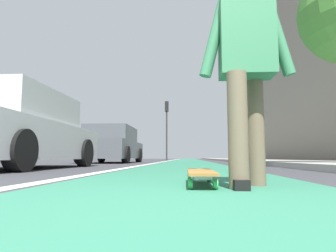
% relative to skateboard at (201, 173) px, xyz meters
% --- Properties ---
extents(ground_plane, '(80.00, 80.00, 0.00)m').
position_rel_skateboard_xyz_m(ground_plane, '(8.61, 0.13, -0.09)').
color(ground_plane, '#38383D').
extents(bike_lane_paint, '(56.00, 2.18, 0.00)m').
position_rel_skateboard_xyz_m(bike_lane_paint, '(22.61, 0.13, -0.09)').
color(bike_lane_paint, '#2D7256').
rests_on(bike_lane_paint, ground).
extents(lane_stripe_white, '(52.00, 0.16, 0.01)m').
position_rel_skateboard_xyz_m(lane_stripe_white, '(18.61, 1.37, -0.09)').
color(lane_stripe_white, silver).
rests_on(lane_stripe_white, ground).
extents(sidewalk_curb, '(52.00, 3.20, 0.12)m').
position_rel_skateboard_xyz_m(sidewalk_curb, '(16.61, -3.50, -0.04)').
color(sidewalk_curb, '#9E9B93').
rests_on(sidewalk_curb, ground).
extents(building_facade, '(40.00, 1.20, 12.08)m').
position_rel_skateboard_xyz_m(building_facade, '(20.61, -6.26, 5.95)').
color(building_facade, gray).
rests_on(building_facade, ground).
extents(skateboard, '(0.84, 0.21, 0.11)m').
position_rel_skateboard_xyz_m(skateboard, '(0.00, 0.00, 0.00)').
color(skateboard, green).
rests_on(skateboard, ground).
extents(skater_person, '(0.46, 0.72, 1.64)m').
position_rel_skateboard_xyz_m(skater_person, '(-0.15, -0.35, 0.84)').
color(skater_person, brown).
rests_on(skater_person, ground).
extents(parked_car_near, '(4.21, 1.88, 1.48)m').
position_rel_skateboard_xyz_m(parked_car_near, '(3.11, 3.36, 0.62)').
color(parked_car_near, '#B7B7BC').
rests_on(parked_car_near, ground).
extents(parked_car_mid, '(4.50, 1.97, 1.48)m').
position_rel_skateboard_xyz_m(parked_car_mid, '(9.64, 3.25, 0.61)').
color(parked_car_mid, '#4C5156').
rests_on(parked_car_mid, ground).
extents(traffic_light, '(0.33, 0.28, 4.62)m').
position_rel_skateboard_xyz_m(traffic_light, '(20.41, 1.77, 3.07)').
color(traffic_light, '#2D2D2D').
rests_on(traffic_light, ground).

